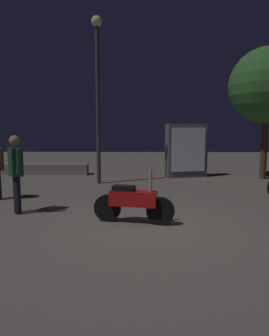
# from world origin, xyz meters

# --- Properties ---
(ground_plane) EXTENTS (40.00, 40.00, 0.00)m
(ground_plane) POSITION_xyz_m (0.00, 0.00, 0.00)
(ground_plane) COLOR #605951
(motorcycle_red_foreground) EXTENTS (1.65, 0.48, 1.11)m
(motorcycle_red_foreground) POSITION_xyz_m (-0.24, 0.25, 0.44)
(motorcycle_red_foreground) COLOR black
(motorcycle_red_foreground) RESTS_ON ground_plane
(person_bystander_far) EXTENTS (0.47, 0.59, 1.76)m
(person_bystander_far) POSITION_xyz_m (-2.87, 0.92, 1.06)
(person_bystander_far) COLOR black
(person_bystander_far) RESTS_ON ground_plane
(streetlamp_near) EXTENTS (0.36, 0.36, 5.61)m
(streetlamp_near) POSITION_xyz_m (-1.57, 4.89, 3.51)
(streetlamp_near) COLOR #38383D
(streetlamp_near) RESTS_ON ground_plane
(tree_left_bg) EXTENTS (2.79, 2.79, 4.90)m
(tree_left_bg) POSITION_xyz_m (4.58, 6.07, 3.49)
(tree_left_bg) COLOR #4C331E
(tree_left_bg) RESTS_ON ground_plane
(kiosk_billboard) EXTENTS (1.67, 0.85, 2.10)m
(kiosk_billboard) POSITION_xyz_m (1.69, 6.46, 1.05)
(kiosk_billboard) COLOR #595960
(kiosk_billboard) RESTS_ON ground_plane
(planter_wall_low) EXTENTS (3.52, 0.50, 0.45)m
(planter_wall_low) POSITION_xyz_m (-4.09, 7.02, 0.23)
(planter_wall_low) COLOR gray
(planter_wall_low) RESTS_ON ground_plane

